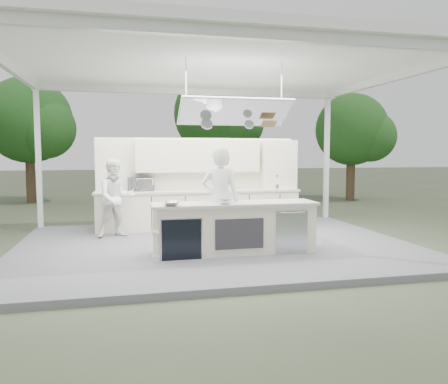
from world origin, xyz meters
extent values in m
plane|color=#435137|center=(0.00, 0.00, 0.00)|extent=(90.00, 90.00, 0.00)
cube|color=#5B5B60|center=(0.00, 0.00, 0.06)|extent=(8.00, 6.00, 0.12)
cube|color=white|center=(3.90, 2.90, 1.85)|extent=(0.12, 0.12, 3.70)
cube|color=white|center=(-3.90, 2.90, 1.85)|extent=(0.12, 0.12, 3.70)
cube|color=white|center=(0.00, 0.00, 3.78)|extent=(8.20, 6.20, 0.16)
cube|color=white|center=(0.00, -2.90, 3.62)|extent=(8.00, 0.12, 0.16)
cube|color=white|center=(0.00, 2.90, 3.62)|extent=(8.00, 0.12, 0.16)
cube|color=white|center=(-3.90, 0.00, 3.62)|extent=(0.12, 6.00, 0.16)
cube|color=white|center=(3.90, 0.00, 3.62)|extent=(0.12, 6.00, 0.16)
cube|color=white|center=(0.20, -0.90, 2.75)|extent=(2.00, 0.71, 0.43)
cube|color=white|center=(0.20, -0.90, 2.75)|extent=(2.06, 0.76, 0.46)
cylinder|color=white|center=(-0.70, -0.90, 3.23)|extent=(0.02, 0.02, 0.95)
cylinder|color=white|center=(1.10, -0.90, 3.23)|extent=(0.02, 0.02, 0.95)
cylinder|color=silver|center=(-0.30, -0.75, 2.53)|extent=(0.22, 0.14, 0.21)
cylinder|color=silver|center=(0.50, -0.80, 2.53)|extent=(0.18, 0.12, 0.18)
cube|color=olive|center=(0.90, -0.78, 2.55)|extent=(0.28, 0.18, 0.12)
cube|color=#EEE9CA|center=(0.20, -0.90, 0.57)|extent=(3.00, 0.70, 0.90)
cube|color=silver|center=(0.20, -0.90, 1.04)|extent=(3.10, 0.78, 0.05)
cylinder|color=#EEE9CA|center=(-1.30, -1.25, 0.58)|extent=(0.11, 0.11, 0.92)
cube|color=black|center=(-0.85, -1.25, 0.48)|extent=(0.70, 0.04, 0.72)
cube|color=silver|center=(-0.85, -1.26, 0.48)|extent=(0.74, 0.03, 0.72)
cube|color=#2C2B30|center=(0.20, -1.26, 0.54)|extent=(0.90, 0.02, 0.55)
cube|color=silver|center=(1.20, -1.26, 0.54)|extent=(0.62, 0.02, 0.78)
cube|color=#EEE9CA|center=(0.00, 1.90, 0.57)|extent=(5.00, 0.65, 0.90)
cube|color=silver|center=(0.00, 1.90, 1.04)|extent=(5.08, 0.72, 0.05)
cube|color=#EEE9CA|center=(0.00, 2.20, 1.25)|extent=(5.00, 0.10, 2.25)
cube|color=#EEE9CA|center=(0.00, 2.07, 1.92)|extent=(3.10, 0.38, 0.80)
cube|color=#EEE9CA|center=(2.10, 2.02, 1.67)|extent=(0.90, 0.45, 1.30)
cube|color=olive|center=(2.10, 2.02, 1.67)|extent=(0.84, 0.40, 0.03)
cylinder|color=silver|center=(2.00, 1.88, 1.13)|extent=(0.20, 0.20, 0.12)
cylinder|color=black|center=(2.00, 1.88, 1.29)|extent=(0.17, 0.17, 0.20)
cylinder|color=black|center=(2.35, 1.88, 1.12)|extent=(0.16, 0.16, 0.10)
cone|color=black|center=(2.35, 1.88, 1.29)|extent=(0.14, 0.14, 0.24)
cylinder|color=#463723|center=(-5.50, 10.00, 1.05)|extent=(0.36, 0.36, 2.10)
sphere|color=#215B21|center=(-5.50, 10.00, 3.29)|extent=(3.40, 3.40, 3.40)
sphere|color=#215B21|center=(-4.82, 9.49, 2.95)|extent=(2.38, 2.38, 2.38)
cylinder|color=#463723|center=(2.50, 12.00, 1.22)|extent=(0.36, 0.36, 2.45)
sphere|color=#215B21|center=(2.50, 12.00, 3.85)|extent=(4.00, 4.00, 4.00)
sphere|color=#215B21|center=(3.30, 11.40, 3.45)|extent=(2.80, 2.80, 2.80)
cylinder|color=#463723|center=(7.50, 8.00, 0.96)|extent=(0.36, 0.36, 1.92)
sphere|color=#215B21|center=(7.50, 8.00, 2.97)|extent=(3.00, 3.00, 3.00)
sphere|color=#215B21|center=(8.10, 7.55, 2.67)|extent=(2.10, 2.10, 2.10)
imported|color=white|center=(-0.03, -0.70, 1.11)|extent=(0.82, 0.65, 1.98)
imported|color=white|center=(-2.00, 1.17, 1.00)|extent=(1.01, 0.88, 1.75)
imported|color=#AFB0B6|center=(-1.43, 2.08, 1.23)|extent=(0.66, 0.52, 0.32)
imported|color=#B0B2B7|center=(-1.02, -1.15, 1.11)|extent=(0.32, 0.32, 0.08)
imported|color=silver|center=(-0.04, -1.08, 1.11)|extent=(0.30, 0.30, 0.08)
camera|label=1|loc=(-1.79, -8.77, 2.00)|focal=35.00mm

